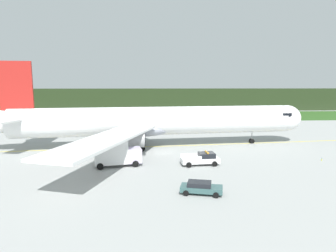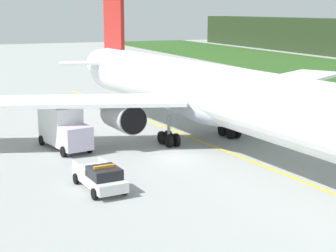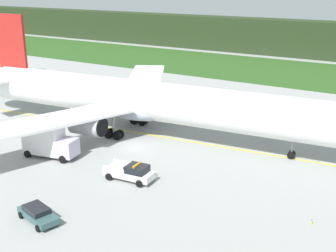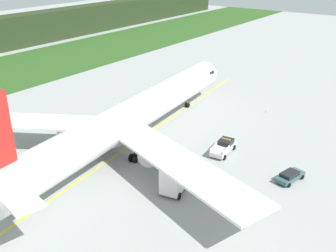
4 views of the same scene
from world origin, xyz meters
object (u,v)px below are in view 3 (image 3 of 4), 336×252
at_px(airliner, 144,101).
at_px(catering_truck, 48,141).
at_px(ops_pickup_truck, 131,172).
at_px(staff_car, 38,214).

bearing_deg(airliner, catering_truck, -111.39).
relative_size(airliner, ops_pickup_truck, 10.70).
distance_m(airliner, catering_truck, 13.83).
bearing_deg(ops_pickup_truck, staff_car, -100.11).
bearing_deg(catering_truck, staff_car, -47.34).
bearing_deg(ops_pickup_truck, catering_truck, 179.49).
height_order(catering_truck, staff_car, catering_truck).
bearing_deg(staff_car, catering_truck, 132.66).
distance_m(catering_truck, staff_car, 15.07).
bearing_deg(airliner, ops_pickup_truck, -60.61).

